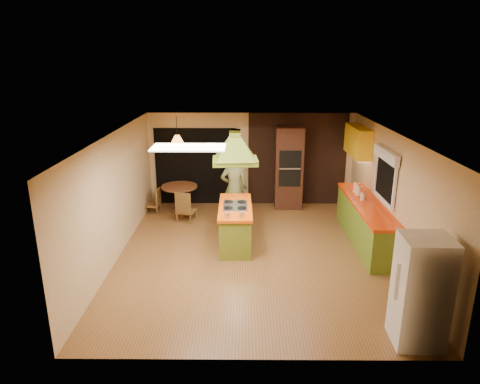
{
  "coord_description": "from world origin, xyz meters",
  "views": [
    {
      "loc": [
        -0.21,
        -8.06,
        3.89
      ],
      "look_at": [
        -0.28,
        0.62,
        1.15
      ],
      "focal_mm": 32.0,
      "sensor_mm": 36.0,
      "label": 1
    }
  ],
  "objects_px": {
    "kitchen_island": "(235,225)",
    "man": "(234,188)",
    "dining_table": "(180,193)",
    "canister_large": "(357,188)",
    "wall_oven": "(289,168)",
    "refrigerator": "(421,291)"
  },
  "relations": [
    {
      "from": "wall_oven",
      "to": "canister_large",
      "type": "distance_m",
      "value": 2.12
    },
    {
      "from": "kitchen_island",
      "to": "dining_table",
      "type": "relative_size",
      "value": 1.87
    },
    {
      "from": "wall_oven",
      "to": "canister_large",
      "type": "height_order",
      "value": "wall_oven"
    },
    {
      "from": "kitchen_island",
      "to": "dining_table",
      "type": "xyz_separation_m",
      "value": [
        -1.49,
        2.05,
        0.05
      ]
    },
    {
      "from": "wall_oven",
      "to": "refrigerator",
      "type": "bearing_deg",
      "value": -76.59
    },
    {
      "from": "man",
      "to": "wall_oven",
      "type": "height_order",
      "value": "wall_oven"
    },
    {
      "from": "kitchen_island",
      "to": "man",
      "type": "distance_m",
      "value": 1.3
    },
    {
      "from": "canister_large",
      "to": "kitchen_island",
      "type": "bearing_deg",
      "value": -163.21
    },
    {
      "from": "refrigerator",
      "to": "dining_table",
      "type": "height_order",
      "value": "refrigerator"
    },
    {
      "from": "kitchen_island",
      "to": "dining_table",
      "type": "distance_m",
      "value": 2.53
    },
    {
      "from": "kitchen_island",
      "to": "wall_oven",
      "type": "height_order",
      "value": "wall_oven"
    },
    {
      "from": "man",
      "to": "refrigerator",
      "type": "distance_m",
      "value": 5.29
    },
    {
      "from": "refrigerator",
      "to": "canister_large",
      "type": "bearing_deg",
      "value": 90.16
    },
    {
      "from": "dining_table",
      "to": "canister_large",
      "type": "relative_size",
      "value": 4.2
    },
    {
      "from": "wall_oven",
      "to": "dining_table",
      "type": "relative_size",
      "value": 2.34
    },
    {
      "from": "man",
      "to": "dining_table",
      "type": "distance_m",
      "value": 1.71
    },
    {
      "from": "kitchen_island",
      "to": "canister_large",
      "type": "height_order",
      "value": "canister_large"
    },
    {
      "from": "canister_large",
      "to": "refrigerator",
      "type": "bearing_deg",
      "value": -92.03
    },
    {
      "from": "kitchen_island",
      "to": "refrigerator",
      "type": "distance_m",
      "value": 4.27
    },
    {
      "from": "man",
      "to": "wall_oven",
      "type": "distance_m",
      "value": 1.88
    },
    {
      "from": "man",
      "to": "wall_oven",
      "type": "bearing_deg",
      "value": -145.16
    },
    {
      "from": "wall_oven",
      "to": "canister_large",
      "type": "relative_size",
      "value": 9.81
    }
  ]
}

